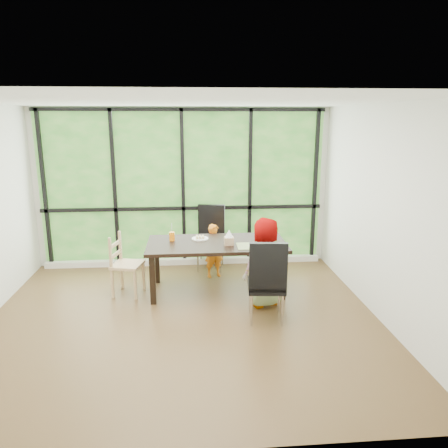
{
  "coord_description": "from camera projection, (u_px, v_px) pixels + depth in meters",
  "views": [
    {
      "loc": [
        0.1,
        -5.02,
        2.52
      ],
      "look_at": [
        0.59,
        0.82,
        1.05
      ],
      "focal_mm": 34.1,
      "sensor_mm": 36.0,
      "label": 1
    }
  ],
  "objects": [
    {
      "name": "ground",
      "position": [
        184.0,
        319.0,
        5.46
      ],
      "size": [
        5.0,
        5.0,
        0.0
      ],
      "primitive_type": "plane",
      "color": "black",
      "rests_on": "ground"
    },
    {
      "name": "back_wall",
      "position": [
        183.0,
        188.0,
        7.31
      ],
      "size": [
        5.0,
        0.0,
        5.0
      ],
      "primitive_type": "plane",
      "rotation": [
        1.57,
        0.0,
        0.0
      ],
      "color": "silver",
      "rests_on": "ground"
    },
    {
      "name": "foliage_backdrop",
      "position": [
        183.0,
        188.0,
        7.29
      ],
      "size": [
        4.8,
        0.02,
        2.65
      ],
      "primitive_type": "cube",
      "color": "#21501A",
      "rests_on": "back_wall"
    },
    {
      "name": "window_mullions",
      "position": [
        183.0,
        188.0,
        7.25
      ],
      "size": [
        4.8,
        0.06,
        2.65
      ],
      "primitive_type": null,
      "color": "black",
      "rests_on": "back_wall"
    },
    {
      "name": "window_sill",
      "position": [
        185.0,
        261.0,
        7.53
      ],
      "size": [
        4.8,
        0.12,
        0.1
      ],
      "primitive_type": "cube",
      "color": "silver",
      "rests_on": "ground"
    },
    {
      "name": "dining_table",
      "position": [
        217.0,
        267.0,
        6.3
      ],
      "size": [
        2.06,
        1.07,
        0.75
      ],
      "primitive_type": "cube",
      "rotation": [
        0.0,
        0.0,
        0.04
      ],
      "color": "black",
      "rests_on": "ground"
    },
    {
      "name": "chair_window_leather",
      "position": [
        210.0,
        238.0,
        7.19
      ],
      "size": [
        0.53,
        0.53,
        1.08
      ],
      "primitive_type": "cube",
      "rotation": [
        0.0,
        0.0,
        -0.17
      ],
      "color": "black",
      "rests_on": "ground"
    },
    {
      "name": "chair_interior_leather",
      "position": [
        266.0,
        280.0,
        5.34
      ],
      "size": [
        0.5,
        0.5,
        1.08
      ],
      "primitive_type": "cube",
      "rotation": [
        0.0,
        0.0,
        3.04
      ],
      "color": "black",
      "rests_on": "ground"
    },
    {
      "name": "chair_end_beech",
      "position": [
        128.0,
        265.0,
        6.15
      ],
      "size": [
        0.49,
        0.5,
        0.9
      ],
      "primitive_type": "cube",
      "rotation": [
        0.0,
        0.0,
        1.34
      ],
      "color": "tan",
      "rests_on": "ground"
    },
    {
      "name": "child_toddler",
      "position": [
        214.0,
        251.0,
        6.86
      ],
      "size": [
        0.37,
        0.3,
        0.87
      ],
      "primitive_type": "imported",
      "rotation": [
        0.0,
        0.0,
        0.32
      ],
      "color": "orange",
      "rests_on": "ground"
    },
    {
      "name": "child_older",
      "position": [
        263.0,
        262.0,
        5.75
      ],
      "size": [
        0.7,
        0.58,
        1.24
      ],
      "primitive_type": "imported",
      "rotation": [
        0.0,
        0.0,
        3.5
      ],
      "color": "gray",
      "rests_on": "ground"
    },
    {
      "name": "placemat",
      "position": [
        254.0,
        246.0,
        6.03
      ],
      "size": [
        0.47,
        0.35,
        0.01
      ],
      "primitive_type": "cube",
      "color": "tan",
      "rests_on": "dining_table"
    },
    {
      "name": "plate_far",
      "position": [
        200.0,
        239.0,
        6.37
      ],
      "size": [
        0.25,
        0.25,
        0.02
      ],
      "primitive_type": "cylinder",
      "color": "white",
      "rests_on": "dining_table"
    },
    {
      "name": "plate_near",
      "position": [
        257.0,
        246.0,
        6.01
      ],
      "size": [
        0.24,
        0.24,
        0.02
      ],
      "primitive_type": "cylinder",
      "color": "white",
      "rests_on": "dining_table"
    },
    {
      "name": "orange_cup",
      "position": [
        172.0,
        236.0,
        6.28
      ],
      "size": [
        0.08,
        0.08,
        0.13
      ],
      "primitive_type": "cylinder",
      "color": "orange",
      "rests_on": "dining_table"
    },
    {
      "name": "green_cup",
      "position": [
        274.0,
        242.0,
        6.01
      ],
      "size": [
        0.09,
        0.09,
        0.13
      ],
      "primitive_type": "cylinder",
      "color": "#5FC732",
      "rests_on": "dining_table"
    },
    {
      "name": "tissue_box",
      "position": [
        229.0,
        241.0,
        6.08
      ],
      "size": [
        0.13,
        0.13,
        0.11
      ],
      "primitive_type": "cube",
      "color": "tan",
      "rests_on": "dining_table"
    },
    {
      "name": "crepe_rolls_far",
      "position": [
        200.0,
        237.0,
        6.37
      ],
      "size": [
        0.15,
        0.12,
        0.04
      ],
      "primitive_type": null,
      "color": "tan",
      "rests_on": "plate_far"
    },
    {
      "name": "crepe_rolls_near",
      "position": [
        257.0,
        244.0,
        6.0
      ],
      "size": [
        0.15,
        0.12,
        0.04
      ],
      "primitive_type": null,
      "color": "tan",
      "rests_on": "plate_near"
    },
    {
      "name": "straw_white",
      "position": [
        172.0,
        230.0,
        6.26
      ],
      "size": [
        0.01,
        0.04,
        0.2
      ],
      "primitive_type": "cylinder",
      "rotation": [
        0.14,
        0.0,
        0.0
      ],
      "color": "white",
      "rests_on": "orange_cup"
    },
    {
      "name": "straw_pink",
      "position": [
        274.0,
        234.0,
        5.98
      ],
      "size": [
        0.01,
        0.04,
        0.2
      ],
      "primitive_type": "cylinder",
      "rotation": [
        0.14,
        0.0,
        0.0
      ],
      "color": "pink",
      "rests_on": "green_cup"
    },
    {
      "name": "tissue",
      "position": [
        229.0,
        233.0,
        6.05
      ],
      "size": [
        0.12,
        0.12,
        0.11
      ],
      "primitive_type": "cone",
      "color": "white",
      "rests_on": "tissue_box"
    }
  ]
}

